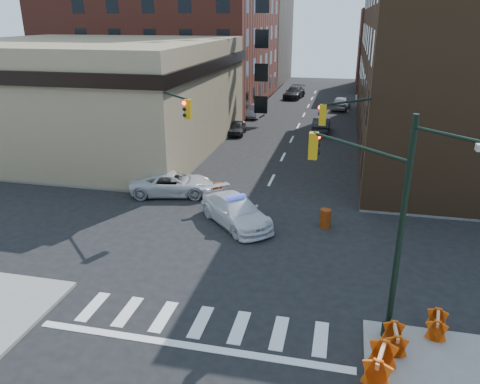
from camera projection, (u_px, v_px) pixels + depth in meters
The scene contains 29 objects.
ground at pixel (240, 243), 23.93m from camera, with size 140.00×140.00×0.00m, color black.
sidewalk_nw at pixel (119, 108), 58.55m from camera, with size 34.00×54.50×0.15m, color gray.
bank_building at pixel (93, 94), 40.92m from camera, with size 22.00×22.00×9.00m, color #8F815D.
apartment_block at pixel (169, 7), 60.03m from camera, with size 25.00×25.00×24.00m, color maroon.
commercial_row_ne at pixel (450, 65), 39.31m from camera, with size 14.00×34.00×14.00m, color #452E1B.
filler_nw at pixel (229, 34), 81.01m from camera, with size 20.00×18.00×16.00m, color brown.
filler_ne at pixel (412, 50), 71.86m from camera, with size 16.00×16.00×12.00m, color maroon.
signal_pole_se at pixel (376, 211), 16.01m from camera, with size 5.40×5.27×8.00m.
signal_pole_nw at pixel (166, 131), 28.48m from camera, with size 3.58×3.67×8.00m.
signal_pole_ne at pixel (363, 141), 26.08m from camera, with size 3.67×3.58×8.00m.
tree_ne_near at pixel (376, 98), 44.88m from camera, with size 3.00×3.00×4.85m.
tree_ne_far at pixel (373, 87), 52.18m from camera, with size 3.00×3.00×4.85m.
police_car at pixel (236, 211), 25.84m from camera, with size 2.20×5.41×1.57m, color silver.
pickup at pixel (173, 184), 30.16m from camera, with size 2.48×5.37×1.49m, color silver.
parked_car_wnear at pixel (237, 128), 45.71m from camera, with size 1.51×3.76×1.28m, color black.
parked_car_wfar at pixel (256, 111), 53.56m from camera, with size 1.45×4.16×1.37m, color gray.
parked_car_wdeep at pixel (294, 92), 65.83m from camera, with size 2.26×5.55×1.61m, color black.
parked_car_enear at pixel (321, 125), 46.44m from camera, with size 1.57×4.51×1.49m, color black.
parked_car_efar at pixel (341, 103), 57.93m from camera, with size 1.90×4.72×1.61m, color #95989D.
pedestrian_a at pixel (180, 165), 33.36m from camera, with size 0.57×0.37×1.56m, color black.
pedestrian_b at pixel (120, 175), 31.03m from camera, with size 0.82×0.64×1.69m, color black.
pedestrian_c at pixel (134, 161), 33.41m from camera, with size 1.17×0.49×1.99m, color #212532.
barrel_road at pixel (325, 218), 25.52m from camera, with size 0.59×0.59×1.05m, color red.
barrel_bank at pixel (218, 192), 29.41m from camera, with size 0.60×0.60×1.06m, color #C63C09.
barricade_se_a at pixel (437, 325), 16.65m from camera, with size 1.09×0.54×0.82m, color orange, non-canonical shape.
barricade_se_b at pixel (395, 339), 15.90m from camera, with size 1.11×0.55×0.83m, color #C24A09, non-canonical shape.
barricade_se_c at pixel (380, 364), 14.62m from camera, with size 1.37×0.69×1.03m, color #C34309, non-canonical shape.
barricade_nw_a at pixel (159, 185), 30.31m from camera, with size 1.20×0.60×0.90m, color #CE4309, non-canonical shape.
barricade_nw_b at pixel (97, 178), 31.58m from camera, with size 1.20×0.60×0.90m, color orange, non-canonical shape.
Camera 1 is at (4.73, -20.95, 10.87)m, focal length 35.00 mm.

